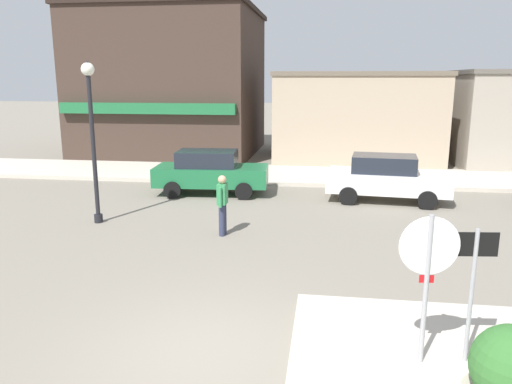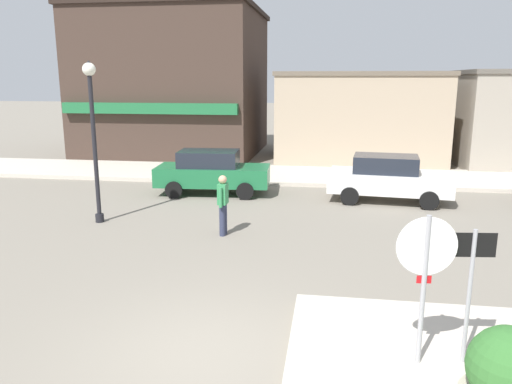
{
  "view_description": "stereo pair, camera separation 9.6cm",
  "coord_description": "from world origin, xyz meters",
  "px_view_note": "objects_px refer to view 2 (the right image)",
  "views": [
    {
      "loc": [
        1.67,
        -6.62,
        4.05
      ],
      "look_at": [
        0.08,
        4.5,
        1.5
      ],
      "focal_mm": 35.0,
      "sensor_mm": 36.0,
      "label": 1
    },
    {
      "loc": [
        1.77,
        -6.6,
        4.05
      ],
      "look_at": [
        0.08,
        4.5,
        1.5
      ],
      "focal_mm": 35.0,
      "sensor_mm": 36.0,
      "label": 2
    }
  ],
  "objects_px": {
    "stop_sign": "(425,271)",
    "parked_car_second": "(388,178)",
    "lamp_post": "(93,119)",
    "planter": "(508,381)",
    "parked_car_nearest": "(212,171)",
    "pedestrian_crossing_near": "(223,203)",
    "one_way_sign": "(470,283)"
  },
  "relations": [
    {
      "from": "stop_sign",
      "to": "parked_car_second",
      "type": "bearing_deg",
      "value": 86.58
    },
    {
      "from": "lamp_post",
      "to": "planter",
      "type": "bearing_deg",
      "value": -40.26
    },
    {
      "from": "parked_car_nearest",
      "to": "parked_car_second",
      "type": "bearing_deg",
      "value": -2.32
    },
    {
      "from": "planter",
      "to": "parked_car_second",
      "type": "relative_size",
      "value": 0.3
    },
    {
      "from": "stop_sign",
      "to": "pedestrian_crossing_near",
      "type": "distance_m",
      "value": 7.13
    },
    {
      "from": "stop_sign",
      "to": "planter",
      "type": "relative_size",
      "value": 1.88
    },
    {
      "from": "planter",
      "to": "parked_car_second",
      "type": "bearing_deg",
      "value": 91.27
    },
    {
      "from": "pedestrian_crossing_near",
      "to": "parked_car_nearest",
      "type": "bearing_deg",
      "value": 106.91
    },
    {
      "from": "stop_sign",
      "to": "lamp_post",
      "type": "distance_m",
      "value": 10.29
    },
    {
      "from": "lamp_post",
      "to": "parked_car_second",
      "type": "xyz_separation_m",
      "value": [
        8.49,
        3.84,
        -2.15
      ]
    },
    {
      "from": "stop_sign",
      "to": "parked_car_nearest",
      "type": "bearing_deg",
      "value": 117.62
    },
    {
      "from": "parked_car_nearest",
      "to": "planter",
      "type": "bearing_deg",
      "value": -60.97
    },
    {
      "from": "parked_car_second",
      "to": "pedestrian_crossing_near",
      "type": "bearing_deg",
      "value": -136.28
    },
    {
      "from": "pedestrian_crossing_near",
      "to": "one_way_sign",
      "type": "bearing_deg",
      "value": -50.46
    },
    {
      "from": "lamp_post",
      "to": "parked_car_nearest",
      "type": "bearing_deg",
      "value": 59.98
    },
    {
      "from": "planter",
      "to": "pedestrian_crossing_near",
      "type": "distance_m",
      "value": 8.38
    },
    {
      "from": "planter",
      "to": "parked_car_second",
      "type": "distance_m",
      "value": 11.25
    },
    {
      "from": "parked_car_second",
      "to": "pedestrian_crossing_near",
      "type": "xyz_separation_m",
      "value": [
        -4.69,
        -4.49,
        0.06
      ]
    },
    {
      "from": "stop_sign",
      "to": "parked_car_nearest",
      "type": "xyz_separation_m",
      "value": [
        -5.52,
        10.54,
        -0.71
      ]
    },
    {
      "from": "parked_car_second",
      "to": "lamp_post",
      "type": "bearing_deg",
      "value": -155.66
    },
    {
      "from": "stop_sign",
      "to": "parked_car_nearest",
      "type": "distance_m",
      "value": 11.92
    },
    {
      "from": "one_way_sign",
      "to": "pedestrian_crossing_near",
      "type": "bearing_deg",
      "value": 129.54
    },
    {
      "from": "stop_sign",
      "to": "lamp_post",
      "type": "relative_size",
      "value": 0.51
    },
    {
      "from": "parked_car_second",
      "to": "planter",
      "type": "bearing_deg",
      "value": -88.73
    },
    {
      "from": "parked_car_nearest",
      "to": "stop_sign",
      "type": "bearing_deg",
      "value": -62.38
    },
    {
      "from": "one_way_sign",
      "to": "parked_car_second",
      "type": "height_order",
      "value": "one_way_sign"
    },
    {
      "from": "planter",
      "to": "pedestrian_crossing_near",
      "type": "height_order",
      "value": "pedestrian_crossing_near"
    },
    {
      "from": "stop_sign",
      "to": "one_way_sign",
      "type": "xyz_separation_m",
      "value": [
        0.63,
        0.11,
        -0.19
      ]
    },
    {
      "from": "stop_sign",
      "to": "parked_car_second",
      "type": "distance_m",
      "value": 10.34
    },
    {
      "from": "lamp_post",
      "to": "parked_car_nearest",
      "type": "height_order",
      "value": "lamp_post"
    },
    {
      "from": "planter",
      "to": "parked_car_nearest",
      "type": "xyz_separation_m",
      "value": [
        -6.38,
        11.5,
        0.25
      ]
    },
    {
      "from": "one_way_sign",
      "to": "lamp_post",
      "type": "bearing_deg",
      "value": 143.29
    }
  ]
}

